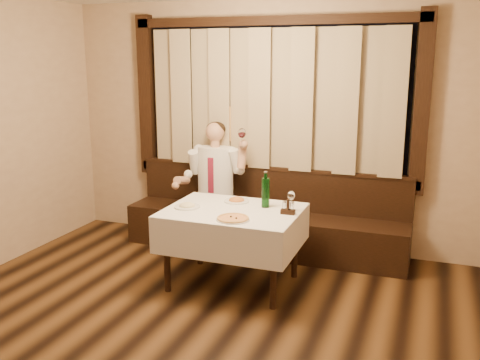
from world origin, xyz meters
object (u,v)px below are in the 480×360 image
(pasta_cream, at_px, (187,204))
(seated_man, at_px, (213,176))
(banquette, at_px, (265,223))
(pizza, at_px, (233,218))
(dining_table, at_px, (233,220))
(green_bottle, at_px, (266,192))
(cruet_caddy, at_px, (288,209))
(pasta_red, at_px, (237,198))

(pasta_cream, xyz_separation_m, seated_man, (-0.16, 1.02, 0.05))
(banquette, bearing_deg, pizza, -84.83)
(dining_table, xyz_separation_m, pizza, (0.12, -0.31, 0.12))
(green_bottle, height_order, cruet_caddy, green_bottle)
(green_bottle, relative_size, cruet_caddy, 2.50)
(seated_man, bearing_deg, cruet_caddy, -38.45)
(pasta_cream, height_order, seated_man, seated_man)
(pizza, distance_m, seated_man, 1.43)
(dining_table, distance_m, pizza, 0.35)
(pasta_cream, bearing_deg, pasta_red, 43.60)
(pasta_cream, distance_m, cruet_caddy, 0.97)
(pasta_cream, relative_size, seated_man, 0.17)
(dining_table, relative_size, pasta_red, 5.05)
(dining_table, relative_size, seated_man, 0.88)
(pizza, distance_m, pasta_red, 0.60)
(banquette, distance_m, seated_man, 0.80)
(green_bottle, bearing_deg, cruet_caddy, -29.08)
(dining_table, height_order, pasta_cream, pasta_cream)
(banquette, distance_m, pasta_cream, 1.29)
(pasta_red, height_order, seated_man, seated_man)
(banquette, distance_m, dining_table, 1.08)
(pasta_red, distance_m, pasta_cream, 0.52)
(cruet_caddy, bearing_deg, green_bottle, 149.00)
(pizza, xyz_separation_m, cruet_caddy, (0.41, 0.35, 0.04))
(pasta_red, bearing_deg, banquette, 85.33)
(cruet_caddy, height_order, seated_man, seated_man)
(pasta_red, bearing_deg, dining_table, -77.04)
(banquette, height_order, seated_man, seated_man)
(banquette, xyz_separation_m, green_bottle, (0.27, -0.84, 0.60))
(banquette, xyz_separation_m, cruet_caddy, (0.53, -0.98, 0.50))
(banquette, xyz_separation_m, pizza, (0.12, -1.33, 0.46))
(banquette, bearing_deg, green_bottle, -72.38)
(pasta_red, bearing_deg, seated_man, 128.75)
(dining_table, height_order, pizza, pizza)
(dining_table, distance_m, pasta_cream, 0.47)
(banquette, xyz_separation_m, pasta_cream, (-0.44, -1.11, 0.48))
(pasta_cream, bearing_deg, dining_table, 11.43)
(dining_table, xyz_separation_m, pasta_cream, (-0.44, -0.09, 0.14))
(banquette, xyz_separation_m, pasta_red, (-0.06, -0.76, 0.48))
(green_bottle, distance_m, seated_man, 1.14)
(dining_table, xyz_separation_m, pasta_red, (-0.06, 0.27, 0.14))
(banquette, distance_m, green_bottle, 1.06)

